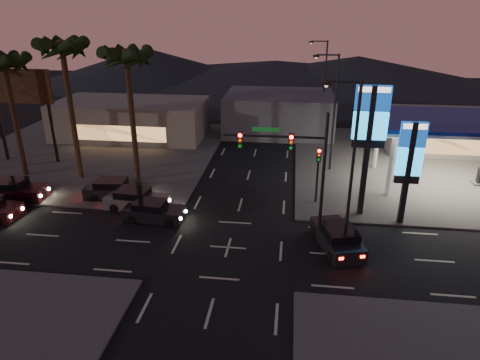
# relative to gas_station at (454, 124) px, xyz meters

# --- Properties ---
(ground) EXTENTS (140.00, 140.00, 0.00)m
(ground) POSITION_rel_gas_station_xyz_m (-16.00, -12.00, -5.08)
(ground) COLOR black
(ground) RESTS_ON ground
(corner_lot_ne) EXTENTS (24.00, 24.00, 0.12)m
(corner_lot_ne) POSITION_rel_gas_station_xyz_m (0.00, 4.00, -5.02)
(corner_lot_ne) COLOR #47443F
(corner_lot_ne) RESTS_ON ground
(corner_lot_nw) EXTENTS (24.00, 24.00, 0.12)m
(corner_lot_nw) POSITION_rel_gas_station_xyz_m (-32.00, 4.00, -5.02)
(corner_lot_nw) COLOR #47443F
(corner_lot_nw) RESTS_ON ground
(gas_station) EXTENTS (12.20, 8.20, 5.47)m
(gas_station) POSITION_rel_gas_station_xyz_m (0.00, 0.00, 0.00)
(gas_station) COLOR silver
(gas_station) RESTS_ON ground
(convenience_store) EXTENTS (10.00, 6.00, 4.00)m
(convenience_store) POSITION_rel_gas_station_xyz_m (2.00, 9.00, -3.08)
(convenience_store) COLOR #726B5B
(convenience_store) RESTS_ON ground
(pylon_sign_tall) EXTENTS (2.20, 0.35, 9.00)m
(pylon_sign_tall) POSITION_rel_gas_station_xyz_m (-7.50, -6.50, 1.31)
(pylon_sign_tall) COLOR black
(pylon_sign_tall) RESTS_ON ground
(pylon_sign_short) EXTENTS (1.60, 0.35, 7.00)m
(pylon_sign_short) POSITION_rel_gas_station_xyz_m (-5.00, -7.50, -0.42)
(pylon_sign_short) COLOR black
(pylon_sign_short) RESTS_ON ground
(traffic_signal_mast) EXTENTS (6.10, 0.39, 8.00)m
(traffic_signal_mast) POSITION_rel_gas_station_xyz_m (-12.24, -10.01, 0.15)
(traffic_signal_mast) COLOR black
(traffic_signal_mast) RESTS_ON ground
(pedestal_signal) EXTENTS (0.32, 0.39, 4.30)m
(pedestal_signal) POSITION_rel_gas_station_xyz_m (-10.50, -5.02, -2.16)
(pedestal_signal) COLOR black
(pedestal_signal) RESTS_ON ground
(streetlight_near) EXTENTS (2.14, 0.25, 10.00)m
(streetlight_near) POSITION_rel_gas_station_xyz_m (-9.21, -11.00, 0.64)
(streetlight_near) COLOR black
(streetlight_near) RESTS_ON ground
(streetlight_mid) EXTENTS (2.14, 0.25, 10.00)m
(streetlight_mid) POSITION_rel_gas_station_xyz_m (-9.21, 2.00, 0.64)
(streetlight_mid) COLOR black
(streetlight_mid) RESTS_ON ground
(streetlight_far) EXTENTS (2.14, 0.25, 10.00)m
(streetlight_far) POSITION_rel_gas_station_xyz_m (-9.21, 16.00, 0.64)
(streetlight_far) COLOR black
(streetlight_far) RESTS_ON ground
(palm_a) EXTENTS (4.41, 4.41, 10.86)m
(palm_a) POSITION_rel_gas_station_xyz_m (-25.00, -2.50, 4.35)
(palm_a) COLOR black
(palm_a) RESTS_ON ground
(palm_b) EXTENTS (4.41, 4.41, 11.46)m
(palm_b) POSITION_rel_gas_station_xyz_m (-30.00, -2.50, 4.89)
(palm_b) COLOR black
(palm_b) RESTS_ON ground
(palm_c) EXTENTS (4.41, 4.41, 10.26)m
(palm_c) POSITION_rel_gas_station_xyz_m (-35.00, -2.50, 3.80)
(palm_c) COLOR black
(palm_c) RESTS_ON ground
(billboard) EXTENTS (6.00, 0.30, 8.50)m
(billboard) POSITION_rel_gas_station_xyz_m (-36.50, 1.00, 1.25)
(billboard) COLOR black
(billboard) RESTS_ON ground
(building_far_west) EXTENTS (16.00, 8.00, 4.00)m
(building_far_west) POSITION_rel_gas_station_xyz_m (-30.00, 10.00, -3.08)
(building_far_west) COLOR #726B5B
(building_far_west) RESTS_ON ground
(building_far_mid) EXTENTS (12.00, 9.00, 4.40)m
(building_far_mid) POSITION_rel_gas_station_xyz_m (-14.00, 14.00, -2.88)
(building_far_mid) COLOR #4C4C51
(building_far_mid) RESTS_ON ground
(hill_left) EXTENTS (40.00, 40.00, 6.00)m
(hill_left) POSITION_rel_gas_station_xyz_m (-41.00, 48.00, -2.08)
(hill_left) COLOR black
(hill_left) RESTS_ON ground
(hill_right) EXTENTS (50.00, 50.00, 5.00)m
(hill_right) POSITION_rel_gas_station_xyz_m (-1.00, 48.00, -2.58)
(hill_right) COLOR black
(hill_right) RESTS_ON ground
(hill_center) EXTENTS (60.00, 60.00, 4.00)m
(hill_center) POSITION_rel_gas_station_xyz_m (-16.00, 48.00, -3.08)
(hill_center) COLOR black
(hill_center) RESTS_ON ground
(car_lane_a_front) EXTENTS (4.27, 2.00, 1.36)m
(car_lane_a_front) POSITION_rel_gas_station_xyz_m (-21.56, -9.05, -4.45)
(car_lane_a_front) COLOR black
(car_lane_a_front) RESTS_ON ground
(car_lane_b_front) EXTENTS (4.65, 2.23, 1.48)m
(car_lane_b_front) POSITION_rel_gas_station_xyz_m (-23.31, -7.53, -4.40)
(car_lane_b_front) COLOR #5E5E60
(car_lane_b_front) RESTS_ON ground
(car_lane_b_mid) EXTENTS (4.68, 2.25, 1.48)m
(car_lane_b_mid) POSITION_rel_gas_station_xyz_m (-25.59, -5.92, -4.39)
(car_lane_b_mid) COLOR black
(car_lane_b_mid) RESTS_ON ground
(car_lane_b_rear) EXTENTS (4.97, 2.33, 1.58)m
(car_lane_b_rear) POSITION_rel_gas_station_xyz_m (-33.03, -7.20, -4.35)
(car_lane_b_rear) COLOR black
(car_lane_b_rear) RESTS_ON ground
(suv_station) EXTENTS (3.09, 4.88, 1.52)m
(suv_station) POSITION_rel_gas_station_xyz_m (-9.48, -11.26, -4.38)
(suv_station) COLOR black
(suv_station) RESTS_ON ground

